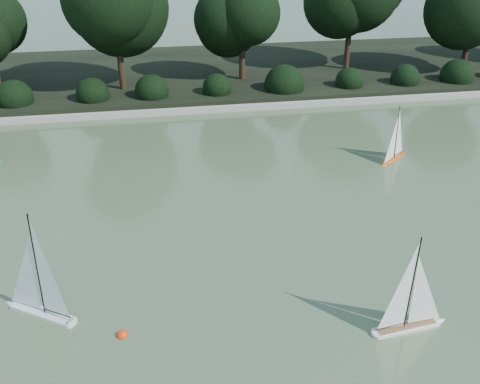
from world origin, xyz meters
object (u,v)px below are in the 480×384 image
at_px(sailboat_orange, 393,152).
at_px(race_buoy, 122,336).
at_px(sailboat_white_a, 34,297).
at_px(sailboat_white_b, 414,313).

height_order(sailboat_orange, race_buoy, sailboat_orange).
relative_size(sailboat_white_a, sailboat_orange, 1.26).
xyz_separation_m(sailboat_white_a, sailboat_orange, (7.56, 4.31, -0.06)).
bearing_deg(sailboat_white_a, race_buoy, -30.11).
height_order(sailboat_white_b, race_buoy, sailboat_white_b).
bearing_deg(sailboat_orange, race_buoy, -141.39).
distance_m(sailboat_orange, race_buoy, 8.08).
distance_m(sailboat_white_b, sailboat_orange, 6.02).
height_order(sailboat_white_a, sailboat_white_b, sailboat_white_a).
bearing_deg(sailboat_white_b, sailboat_orange, 68.28).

